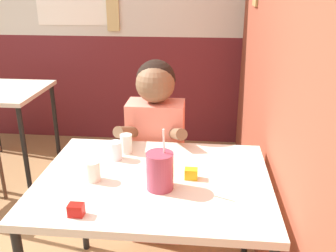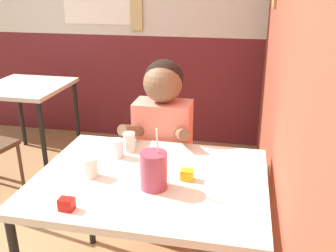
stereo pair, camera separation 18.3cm
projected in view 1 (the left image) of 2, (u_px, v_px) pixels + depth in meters
The scene contains 11 objects.
brick_wall_right at pixel (267, 25), 2.38m from camera, with size 0.08×4.45×2.70m.
back_wall at pixel (94, 9), 3.68m from camera, with size 5.90×0.09×2.70m.
main_table at pixel (154, 190), 1.77m from camera, with size 1.08×0.84×0.75m.
background_table at pixel (3, 100), 3.22m from camera, with size 0.70×0.74×0.75m.
person_seated at pixel (156, 147), 2.31m from camera, with size 0.42×0.42×1.19m.
cocktail_pitcher at pixel (160, 171), 1.63m from camera, with size 0.12×0.12×0.29m.
glass_near_pitcher at pixel (115, 150), 1.92m from camera, with size 0.07×0.07×0.10m.
glass_center at pixel (126, 144), 1.99m from camera, with size 0.06×0.06×0.10m.
glass_far_side at pixel (93, 171), 1.71m from camera, with size 0.07×0.07×0.10m.
condiment_ketchup at pixel (76, 210), 1.46m from camera, with size 0.06×0.04×0.05m.
condiment_mustard at pixel (191, 174), 1.74m from camera, with size 0.06×0.04×0.05m.
Camera 1 is at (1.09, -1.28, 1.61)m, focal length 40.00 mm.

